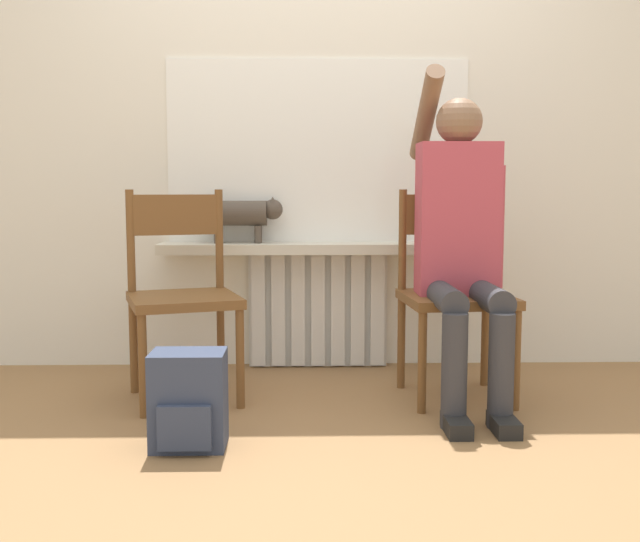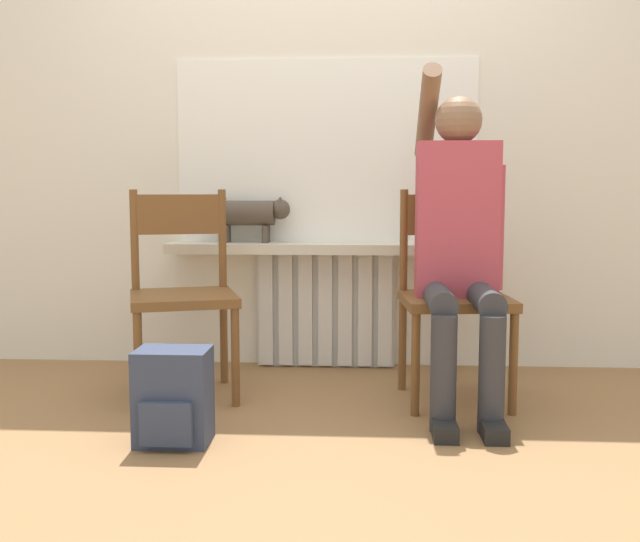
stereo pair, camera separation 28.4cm
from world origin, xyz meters
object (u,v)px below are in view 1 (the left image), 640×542
(cat, at_px, (243,214))
(backpack, at_px, (189,401))
(person, at_px, (461,235))
(chair_left, at_px, (182,291))
(chair_right, at_px, (454,290))

(cat, bearing_deg, backpack, -95.15)
(cat, relative_size, backpack, 1.49)
(person, relative_size, backpack, 4.14)
(chair_left, xyz_separation_m, backpack, (0.12, -0.64, -0.30))
(chair_left, relative_size, backpack, 2.65)
(chair_left, relative_size, cat, 1.77)
(person, bearing_deg, chair_left, 175.00)
(person, distance_m, backpack, 1.32)
(person, bearing_deg, cat, 146.47)
(person, distance_m, cat, 1.16)
(chair_left, relative_size, chair_right, 1.00)
(person, relative_size, cat, 2.78)
(chair_left, distance_m, backpack, 0.72)
(chair_left, relative_size, person, 0.64)
(chair_right, xyz_separation_m, cat, (-0.96, 0.54, 0.32))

